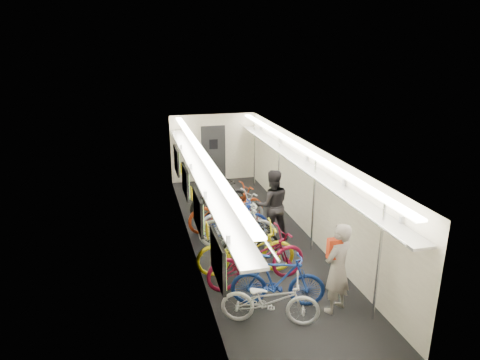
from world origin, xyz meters
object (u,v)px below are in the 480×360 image
bicycle_1 (278,280)px  passenger_mid (272,205)px  bicycle_0 (270,300)px  passenger_near (337,268)px  backpack (335,249)px

bicycle_1 → passenger_mid: bearing=1.1°
bicycle_0 → passenger_near: size_ratio=1.00×
passenger_near → backpack: size_ratio=4.58×
passenger_near → passenger_mid: 3.21m
passenger_near → passenger_mid: passenger_mid is taller
bicycle_0 → passenger_near: passenger_near is taller
backpack → passenger_near: bearing=9.6°
passenger_near → backpack: (-0.09, -0.01, 0.41)m
bicycle_0 → passenger_mid: bearing=1.8°
passenger_mid → bicycle_1: bearing=79.4°
bicycle_0 → passenger_mid: passenger_mid is taller
passenger_mid → backpack: 3.24m
bicycle_0 → backpack: 1.46m
bicycle_0 → passenger_near: (1.29, 0.08, 0.41)m
bicycle_0 → bicycle_1: bearing=-12.3°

